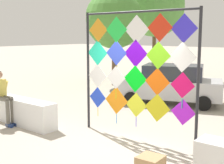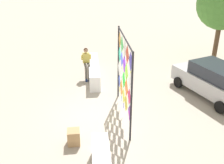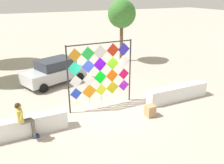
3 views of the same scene
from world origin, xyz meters
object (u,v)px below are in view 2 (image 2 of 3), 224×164
at_px(kite_display_rack, 124,71).
at_px(cardboard_box_large, 74,137).
at_px(seated_vendor, 87,61).
at_px(parked_car, 214,80).
at_px(tree_far_right, 223,3).

distance_m(kite_display_rack, cardboard_box_large, 3.04).
height_order(seated_vendor, parked_car, seated_vendor).
distance_m(kite_display_rack, seated_vendor, 4.18).
relative_size(kite_display_rack, parked_car, 0.78).
height_order(kite_display_rack, cardboard_box_large, kite_display_rack).
distance_m(seated_vendor, tree_far_right, 8.49).
bearing_deg(tree_far_right, cardboard_box_large, -48.19).
relative_size(kite_display_rack, seated_vendor, 2.06).
distance_m(kite_display_rack, parked_car, 4.68).
bearing_deg(seated_vendor, parked_car, 66.87).
bearing_deg(seated_vendor, cardboard_box_large, -5.21).
bearing_deg(kite_display_rack, cardboard_box_large, -49.47).
xyz_separation_m(kite_display_rack, tree_far_right, (-5.82, 6.42, 1.55)).
bearing_deg(kite_display_rack, seated_vendor, -159.38).
xyz_separation_m(seated_vendor, parked_car, (2.46, 5.76, -0.20)).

